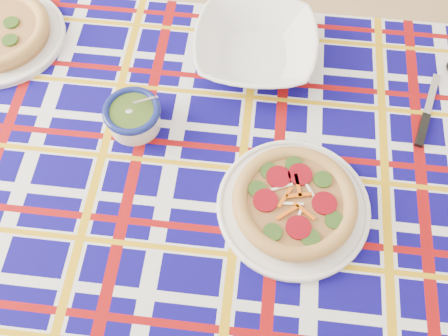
{
  "coord_description": "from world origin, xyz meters",
  "views": [
    {
      "loc": [
        0.18,
        -1.01,
        1.72
      ],
      "look_at": [
        0.18,
        -0.51,
        0.8
      ],
      "focal_mm": 40.0,
      "sensor_mm": 36.0,
      "label": 1
    }
  ],
  "objects_px": {
    "main_focaccia_plate": "(295,202)",
    "pesto_bowl": "(133,115)",
    "dining_table": "(205,201)",
    "serving_bowl": "(255,48)"
  },
  "relations": [
    {
      "from": "main_focaccia_plate",
      "to": "pesto_bowl",
      "type": "bearing_deg",
      "value": 148.92
    },
    {
      "from": "dining_table",
      "to": "main_focaccia_plate",
      "type": "distance_m",
      "value": 0.22
    },
    {
      "from": "main_focaccia_plate",
      "to": "serving_bowl",
      "type": "height_order",
      "value": "serving_bowl"
    },
    {
      "from": "main_focaccia_plate",
      "to": "serving_bowl",
      "type": "xyz_separation_m",
      "value": [
        -0.07,
        0.4,
        0.0
      ]
    },
    {
      "from": "dining_table",
      "to": "pesto_bowl",
      "type": "bearing_deg",
      "value": 142.06
    },
    {
      "from": "pesto_bowl",
      "to": "serving_bowl",
      "type": "bearing_deg",
      "value": 35.35
    },
    {
      "from": "main_focaccia_plate",
      "to": "pesto_bowl",
      "type": "relative_size",
      "value": 2.53
    },
    {
      "from": "dining_table",
      "to": "main_focaccia_plate",
      "type": "xyz_separation_m",
      "value": [
        0.19,
        -0.05,
        0.11
      ]
    },
    {
      "from": "dining_table",
      "to": "serving_bowl",
      "type": "xyz_separation_m",
      "value": [
        0.12,
        0.35,
        0.12
      ]
    },
    {
      "from": "main_focaccia_plate",
      "to": "pesto_bowl",
      "type": "distance_m",
      "value": 0.4
    }
  ]
}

